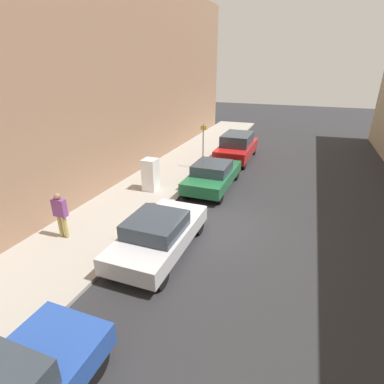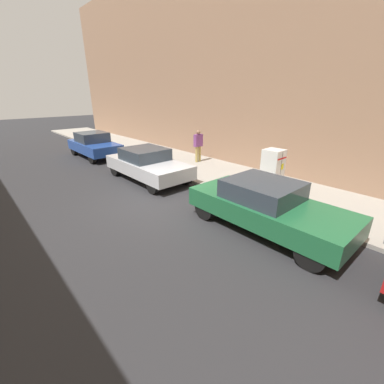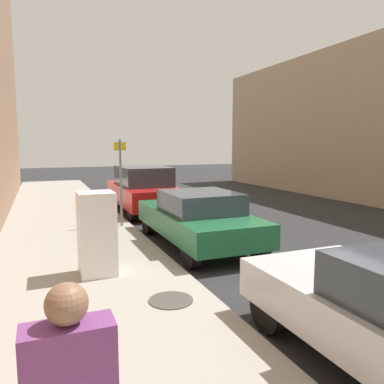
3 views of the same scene
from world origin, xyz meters
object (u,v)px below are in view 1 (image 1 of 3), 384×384
at_px(street_sign_post, 203,144).
at_px(parked_suv_red, 237,147).
at_px(parked_sedan_silver, 159,234).
at_px(pedestrian_walking_far, 60,212).
at_px(parked_sedan_green, 213,175).
at_px(discarded_refrigerator, 151,175).

height_order(street_sign_post, parked_suv_red, street_sign_post).
relative_size(street_sign_post, parked_sedan_silver, 0.60).
bearing_deg(parked_sedan_silver, pedestrian_walking_far, -172.05).
relative_size(street_sign_post, pedestrian_walking_far, 1.52).
bearing_deg(parked_sedan_silver, street_sign_post, 99.25).
height_order(street_sign_post, parked_sedan_silver, street_sign_post).
distance_m(parked_sedan_silver, parked_suv_red, 11.36).
height_order(pedestrian_walking_far, parked_sedan_green, pedestrian_walking_far).
relative_size(pedestrian_walking_far, parked_sedan_green, 0.38).
bearing_deg(parked_suv_red, parked_sedan_silver, -90.00).
xyz_separation_m(pedestrian_walking_far, parked_suv_red, (3.53, 11.85, -0.22)).
height_order(parked_sedan_silver, parked_suv_red, parked_suv_red).
bearing_deg(street_sign_post, parked_sedan_green, -61.38).
xyz_separation_m(street_sign_post, parked_sedan_green, (1.40, -2.57, -0.84)).
bearing_deg(parked_sedan_green, parked_suv_red, 90.00).
bearing_deg(discarded_refrigerator, parked_suv_red, 68.44).
bearing_deg(parked_sedan_green, street_sign_post, 118.62).
xyz_separation_m(discarded_refrigerator, parked_sedan_green, (2.70, 1.51, -0.17)).
height_order(discarded_refrigerator, parked_sedan_silver, discarded_refrigerator).
height_order(pedestrian_walking_far, parked_suv_red, pedestrian_walking_far).
relative_size(discarded_refrigerator, street_sign_post, 0.60).
bearing_deg(parked_suv_red, pedestrian_walking_far, -106.61).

